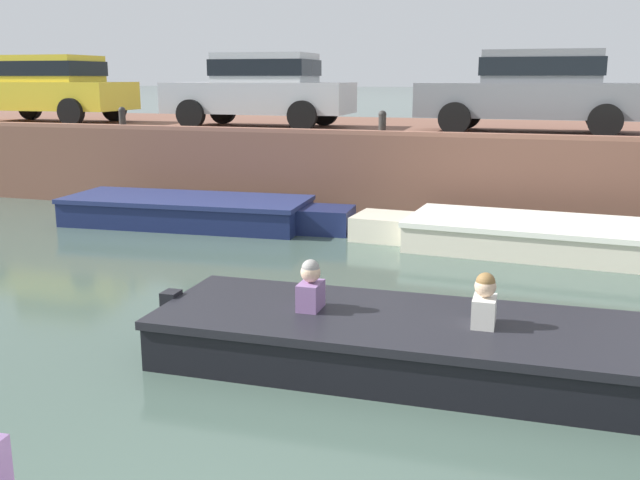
{
  "coord_description": "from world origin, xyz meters",
  "views": [
    {
      "loc": [
        1.56,
        -1.96,
        2.63
      ],
      "look_at": [
        -0.3,
        3.82,
        1.24
      ],
      "focal_mm": 40.0,
      "sensor_mm": 36.0,
      "label": 1
    }
  ],
  "objects_px": {
    "boat_moored_central_cream": "(559,238)",
    "car_left_inner_silver": "(262,87)",
    "car_centre_grey": "(535,88)",
    "mooring_bollard_west": "(122,117)",
    "boat_moored_west_navy": "(198,211)",
    "mooring_bollard_mid": "(382,122)",
    "motorboat_passing": "(428,345)",
    "car_leftmost_yellow": "(49,86)"
  },
  "relations": [
    {
      "from": "car_left_inner_silver",
      "to": "mooring_bollard_mid",
      "type": "relative_size",
      "value": 8.93
    },
    {
      "from": "car_leftmost_yellow",
      "to": "mooring_bollard_west",
      "type": "bearing_deg",
      "value": -24.26
    },
    {
      "from": "car_centre_grey",
      "to": "mooring_bollard_mid",
      "type": "distance_m",
      "value": 3.0
    },
    {
      "from": "boat_moored_central_cream",
      "to": "car_left_inner_silver",
      "type": "bearing_deg",
      "value": 153.05
    },
    {
      "from": "car_left_inner_silver",
      "to": "car_centre_grey",
      "type": "distance_m",
      "value": 5.59
    },
    {
      "from": "car_left_inner_silver",
      "to": "car_centre_grey",
      "type": "bearing_deg",
      "value": -0.04
    },
    {
      "from": "motorboat_passing",
      "to": "car_centre_grey",
      "type": "height_order",
      "value": "car_centre_grey"
    },
    {
      "from": "car_leftmost_yellow",
      "to": "mooring_bollard_mid",
      "type": "relative_size",
      "value": 8.89
    },
    {
      "from": "boat_moored_central_cream",
      "to": "car_centre_grey",
      "type": "height_order",
      "value": "car_centre_grey"
    },
    {
      "from": "motorboat_passing",
      "to": "mooring_bollard_mid",
      "type": "relative_size",
      "value": 12.82
    },
    {
      "from": "car_leftmost_yellow",
      "to": "car_centre_grey",
      "type": "relative_size",
      "value": 0.93
    },
    {
      "from": "boat_moored_central_cream",
      "to": "car_leftmost_yellow",
      "type": "bearing_deg",
      "value": 164.85
    },
    {
      "from": "car_left_inner_silver",
      "to": "car_centre_grey",
      "type": "xyz_separation_m",
      "value": [
        5.59,
        -0.0,
        0.0
      ]
    },
    {
      "from": "car_centre_grey",
      "to": "mooring_bollard_west",
      "type": "height_order",
      "value": "car_centre_grey"
    },
    {
      "from": "boat_moored_west_navy",
      "to": "car_left_inner_silver",
      "type": "distance_m",
      "value": 3.64
    },
    {
      "from": "car_leftmost_yellow",
      "to": "mooring_bollard_mid",
      "type": "distance_m",
      "value": 8.43
    },
    {
      "from": "boat_moored_west_navy",
      "to": "car_left_inner_silver",
      "type": "xyz_separation_m",
      "value": [
        0.1,
        2.91,
        2.18
      ]
    },
    {
      "from": "boat_moored_central_cream",
      "to": "car_leftmost_yellow",
      "type": "height_order",
      "value": "car_leftmost_yellow"
    },
    {
      "from": "car_left_inner_silver",
      "to": "mooring_bollard_west",
      "type": "xyz_separation_m",
      "value": [
        -2.66,
        -1.23,
        -0.61
      ]
    },
    {
      "from": "boat_moored_central_cream",
      "to": "mooring_bollard_mid",
      "type": "bearing_deg",
      "value": 149.63
    },
    {
      "from": "boat_moored_central_cream",
      "to": "motorboat_passing",
      "type": "height_order",
      "value": "motorboat_passing"
    },
    {
      "from": "boat_moored_central_cream",
      "to": "motorboat_passing",
      "type": "xyz_separation_m",
      "value": [
        -1.17,
        -5.1,
        0.01
      ]
    },
    {
      "from": "boat_moored_west_navy",
      "to": "car_centre_grey",
      "type": "height_order",
      "value": "car_centre_grey"
    },
    {
      "from": "car_left_inner_silver",
      "to": "motorboat_passing",
      "type": "bearing_deg",
      "value": -58.79
    },
    {
      "from": "car_left_inner_silver",
      "to": "car_leftmost_yellow",
      "type": "bearing_deg",
      "value": -179.99
    },
    {
      "from": "motorboat_passing",
      "to": "car_leftmost_yellow",
      "type": "distance_m",
      "value": 13.42
    },
    {
      "from": "mooring_bollard_mid",
      "to": "boat_moored_central_cream",
      "type": "bearing_deg",
      "value": -30.37
    },
    {
      "from": "boat_moored_west_navy",
      "to": "mooring_bollard_mid",
      "type": "relative_size",
      "value": 12.03
    },
    {
      "from": "boat_moored_west_navy",
      "to": "mooring_bollard_mid",
      "type": "xyz_separation_m",
      "value": [
        3.02,
        1.68,
        1.58
      ]
    },
    {
      "from": "boat_moored_west_navy",
      "to": "car_centre_grey",
      "type": "relative_size",
      "value": 1.26
    },
    {
      "from": "boat_moored_central_cream",
      "to": "motorboat_passing",
      "type": "relative_size",
      "value": 1.07
    },
    {
      "from": "boat_moored_central_cream",
      "to": "car_leftmost_yellow",
      "type": "xyz_separation_m",
      "value": [
        -11.55,
        3.13,
        2.2
      ]
    },
    {
      "from": "motorboat_passing",
      "to": "mooring_bollard_mid",
      "type": "xyz_separation_m",
      "value": [
        -2.07,
        6.99,
        1.58
      ]
    },
    {
      "from": "boat_moored_west_navy",
      "to": "car_left_inner_silver",
      "type": "relative_size",
      "value": 1.35
    },
    {
      "from": "car_left_inner_silver",
      "to": "car_centre_grey",
      "type": "height_order",
      "value": "same"
    },
    {
      "from": "boat_moored_west_navy",
      "to": "mooring_bollard_west",
      "type": "xyz_separation_m",
      "value": [
        -2.56,
        1.68,
        1.58
      ]
    },
    {
      "from": "car_centre_grey",
      "to": "mooring_bollard_west",
      "type": "xyz_separation_m",
      "value": [
        -8.25,
        -1.23,
        -0.61
      ]
    },
    {
      "from": "mooring_bollard_mid",
      "to": "mooring_bollard_west",
      "type": "bearing_deg",
      "value": 180.0
    },
    {
      "from": "car_leftmost_yellow",
      "to": "mooring_bollard_west",
      "type": "relative_size",
      "value": 8.89
    },
    {
      "from": "car_centre_grey",
      "to": "mooring_bollard_west",
      "type": "bearing_deg",
      "value": -171.52
    },
    {
      "from": "mooring_bollard_mid",
      "to": "boat_moored_west_navy",
      "type": "bearing_deg",
      "value": -150.93
    },
    {
      "from": "mooring_bollard_west",
      "to": "mooring_bollard_mid",
      "type": "relative_size",
      "value": 1.0
    }
  ]
}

